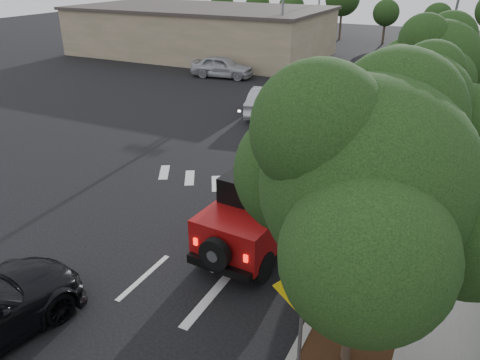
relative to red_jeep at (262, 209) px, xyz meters
The scene contains 15 objects.
ground 3.83m from the red_jeep, 126.06° to the right, with size 120.00×120.00×0.00m, color black.
curb 9.45m from the red_jeep, 74.83° to the left, with size 0.20×70.00×0.15m, color #9E9B93.
planting_strip 9.75m from the red_jeep, 69.11° to the left, with size 1.80×70.00×0.12m, color black.
sidewalk 10.58m from the red_jeep, 59.40° to the left, with size 2.00×70.00×0.12m, color gray.
commercial_building 32.59m from the red_jeep, 123.85° to the left, with size 22.00×12.00×4.00m, color gray.
transmission_tower 45.23m from the red_jeep, 85.11° to the left, with size 7.00×4.00×28.00m, color slate, non-canonical shape.
street_tree_mid 5.09m from the red_jeep, 45.81° to the left, with size 3.20×3.20×5.32m, color black, non-canonical shape.
street_tree_far 10.70m from the red_jeep, 71.03° to the left, with size 3.40×3.40×5.62m, color black, non-canonical shape.
light_pole_a 24.65m from the red_jeep, 110.55° to the left, with size 2.00×0.22×9.00m, color slate, non-canonical shape.
light_pole_b 36.38m from the red_jeep, 105.38° to the left, with size 2.00×0.22×9.00m, color slate, non-canonical shape.
red_jeep is the anchor object (origin of this frame).
silver_suv_ahead 7.81m from the red_jeep, 84.94° to the left, with size 2.48×5.38×1.49m, color #989BA0.
silver_sedan_oncoming 13.38m from the red_jeep, 112.42° to the left, with size 1.62×4.64×1.53m, color #B0B1B8.
parked_suv 22.68m from the red_jeep, 121.28° to the left, with size 1.84×4.58×1.56m, color #B3B5BB.
speed_hump_sign 4.95m from the red_jeep, 57.31° to the right, with size 1.18×0.19×2.52m.
Camera 1 is at (6.88, -8.06, 7.65)m, focal length 35.00 mm.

